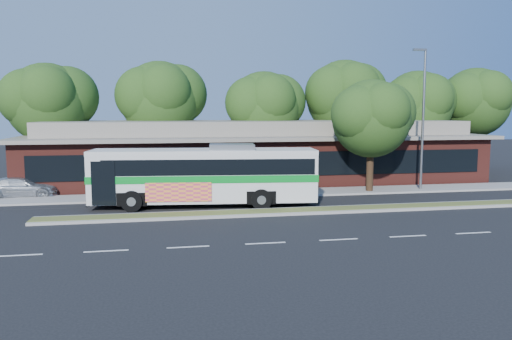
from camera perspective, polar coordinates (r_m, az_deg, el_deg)
The scene contains 14 objects.
ground at distance 25.10m, azimuth 5.50°, elevation -5.10°, with size 120.00×120.00×0.00m, color black.
median_strip at distance 25.65m, azimuth 5.13°, elevation -4.67°, with size 26.00×1.10×0.15m, color #4A5423.
sidewalk at distance 31.19m, azimuth 2.23°, elevation -2.65°, with size 44.00×2.60×0.12m, color gray.
plaza_building at distance 37.35m, azimuth -0.00°, elevation 2.09°, with size 33.20×11.20×4.45m.
lamp_post at distance 33.86m, azimuth 18.51°, elevation 5.98°, with size 0.93×0.18×9.07m.
tree_bg_a at distance 39.51m, azimuth -22.08°, elevation 7.28°, with size 6.47×5.80×8.63m.
tree_bg_b at distance 39.76m, azimuth -10.30°, elevation 8.05°, with size 6.69×6.00×9.00m.
tree_bg_c at distance 39.61m, azimuth 1.43°, elevation 7.36°, with size 6.24×5.60×8.26m.
tree_bg_d at distance 42.62m, azimuth 10.55°, elevation 8.31°, with size 6.91×6.20×9.37m.
tree_bg_e at distance 44.21m, azimuth 18.30°, elevation 7.15°, with size 6.47×5.80×8.50m.
tree_bg_f at distance 48.23m, azimuth 24.05°, elevation 7.22°, with size 6.69×6.00×8.92m.
transit_bus at distance 27.05m, azimuth -5.81°, elevation -0.22°, with size 12.22×3.91×3.38m.
sedan at distance 32.93m, azimuth -25.33°, elevation -1.81°, with size 1.73×4.25×1.23m, color silver.
sidewalk_tree at distance 32.39m, azimuth 13.53°, elevation 5.94°, with size 5.44×4.88×7.12m.
Camera 1 is at (-6.87, -23.60, 5.10)m, focal length 35.00 mm.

